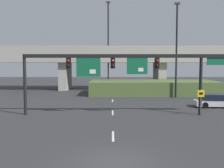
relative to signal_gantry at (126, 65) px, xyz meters
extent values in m
plane|color=#2D2D30|center=(-1.22, -11.27, -4.49)|extent=(160.00, 160.00, 0.00)
cube|color=silver|center=(-1.22, -7.06, -4.48)|extent=(0.14, 2.40, 0.01)
cube|color=silver|center=(-1.22, 0.95, -4.48)|extent=(0.14, 2.40, 0.01)
cube|color=silver|center=(-1.22, 8.95, -4.48)|extent=(0.14, 2.40, 0.01)
cube|color=silver|center=(-1.22, 16.96, -4.48)|extent=(0.14, 2.40, 0.01)
cylinder|color=black|center=(-9.08, 0.02, -1.78)|extent=(0.28, 0.28, 5.41)
cylinder|color=black|center=(6.63, 0.02, -1.78)|extent=(0.28, 0.28, 5.41)
cube|color=black|center=(0.58, 0.02, 0.77)|extent=(19.31, 0.32, 0.32)
cube|color=black|center=(-5.15, 0.02, 0.13)|extent=(0.40, 0.28, 0.95)
sphere|color=red|center=(-5.15, -0.15, 0.35)|extent=(0.22, 0.22, 0.22)
sphere|color=black|center=(-5.15, -0.15, -0.08)|extent=(0.22, 0.22, 0.22)
cube|color=black|center=(-1.22, 0.02, 0.13)|extent=(0.40, 0.28, 0.95)
sphere|color=red|center=(-1.22, -0.15, 0.35)|extent=(0.22, 0.22, 0.22)
sphere|color=black|center=(-1.22, -0.15, -0.08)|extent=(0.22, 0.22, 0.22)
cube|color=black|center=(2.70, 0.02, 0.13)|extent=(0.40, 0.28, 0.95)
sphere|color=red|center=(2.70, -0.15, 0.35)|extent=(0.22, 0.22, 0.22)
sphere|color=black|center=(2.70, -0.15, -0.08)|extent=(0.22, 0.22, 0.22)
cube|color=#115B38|center=(-3.38, -0.08, -0.23)|extent=(2.15, 0.08, 1.68)
cube|color=white|center=(-3.01, -0.13, -0.61)|extent=(0.54, 0.03, 0.37)
cube|color=#115B38|center=(0.94, -0.08, -0.12)|extent=(1.83, 0.08, 1.45)
cube|color=white|center=(1.26, -0.13, -0.45)|extent=(0.46, 0.03, 0.32)
cube|color=#115B38|center=(8.61, -0.04, 0.29)|extent=(3.00, 0.07, 0.64)
cylinder|color=#4C4C4C|center=(6.46, -0.60, -3.32)|extent=(0.08, 0.08, 2.33)
cube|color=yellow|center=(6.46, -0.65, -2.51)|extent=(0.60, 0.03, 0.60)
cube|color=black|center=(6.46, -0.67, -2.51)|extent=(0.33, 0.01, 0.21)
cylinder|color=black|center=(-1.92, 20.70, 2.81)|extent=(0.24, 0.24, 14.60)
cube|color=#333333|center=(-1.92, 20.70, 10.23)|extent=(0.70, 0.36, 0.24)
cylinder|color=black|center=(7.39, 12.14, 1.74)|extent=(0.24, 0.24, 12.46)
cube|color=#333333|center=(7.39, 12.14, 8.09)|extent=(0.70, 0.36, 0.24)
cube|color=#A39E93|center=(-1.22, 23.79, 1.26)|extent=(39.90, 7.56, 1.85)
cube|color=#A39E93|center=(-1.22, 20.21, 2.64)|extent=(39.90, 0.40, 0.90)
cube|color=#A39E93|center=(-9.70, 23.79, -2.07)|extent=(1.40, 6.05, 4.82)
cube|color=#A39E93|center=(7.25, 23.79, -2.07)|extent=(1.40, 6.05, 4.82)
cube|color=#4C6033|center=(4.88, 16.40, -3.49)|extent=(18.82, 7.87, 1.99)
cube|color=silver|center=(9.71, 4.07, -4.05)|extent=(4.50, 2.05, 0.56)
cube|color=black|center=(9.53, 4.08, -3.44)|extent=(2.38, 1.74, 0.66)
cylinder|color=black|center=(8.40, 4.93, -4.17)|extent=(0.65, 0.26, 0.64)
cylinder|color=black|center=(8.30, 3.38, -4.17)|extent=(0.65, 0.26, 0.64)
camera|label=1|loc=(-1.29, -23.29, 0.05)|focal=42.00mm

